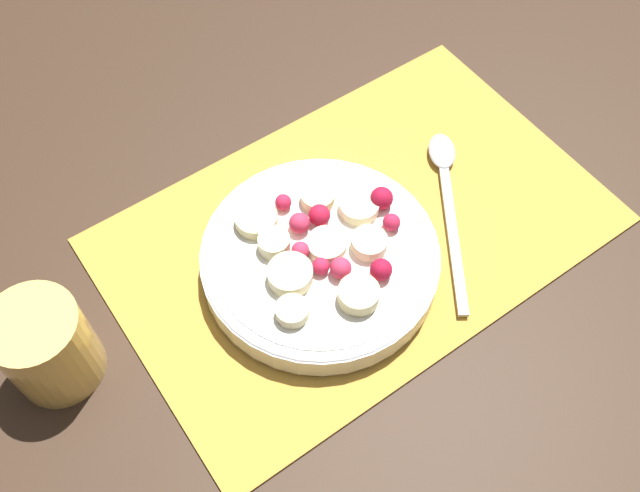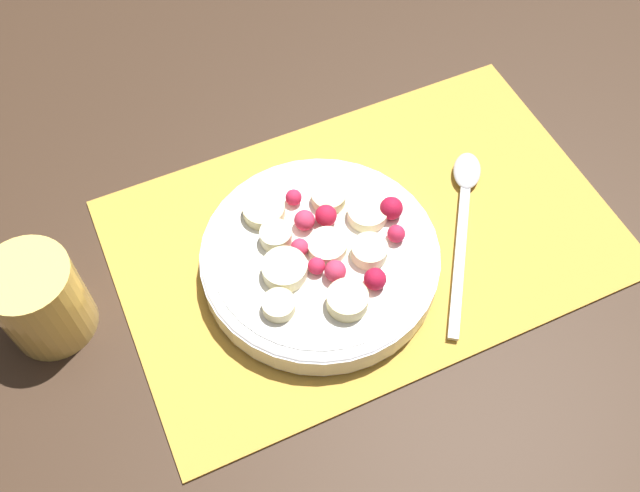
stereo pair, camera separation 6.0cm
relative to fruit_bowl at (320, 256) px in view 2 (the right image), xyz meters
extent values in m
plane|color=#382619|center=(-0.05, -0.01, -0.02)|extent=(3.00, 3.00, 0.00)
cube|color=gold|center=(-0.05, -0.01, -0.02)|extent=(0.44, 0.28, 0.01)
cylinder|color=white|center=(0.00, 0.00, -0.01)|extent=(0.21, 0.21, 0.02)
torus|color=white|center=(0.00, 0.00, 0.00)|extent=(0.21, 0.21, 0.01)
cylinder|color=white|center=(0.00, 0.00, 0.01)|extent=(0.18, 0.18, 0.00)
cylinder|color=beige|center=(-0.03, -0.04, 0.02)|extent=(0.04, 0.04, 0.01)
cylinder|color=beige|center=(0.00, 0.06, 0.02)|extent=(0.05, 0.05, 0.01)
cylinder|color=#F4EAB7|center=(-0.01, 0.00, 0.01)|extent=(0.05, 0.05, 0.01)
cylinder|color=beige|center=(0.03, -0.05, 0.02)|extent=(0.05, 0.05, 0.01)
cylinder|color=#F4EAB7|center=(-0.04, 0.02, 0.02)|extent=(0.04, 0.04, 0.01)
cylinder|color=beige|center=(0.05, 0.04, 0.02)|extent=(0.04, 0.04, 0.01)
cylinder|color=#F4EAB7|center=(-0.05, -0.02, 0.02)|extent=(0.05, 0.05, 0.01)
cylinder|color=#F4EAB7|center=(0.04, 0.01, 0.02)|extent=(0.05, 0.05, 0.01)
cylinder|color=#F4EAB7|center=(0.03, -0.02, 0.02)|extent=(0.04, 0.04, 0.01)
sphere|color=#D12347|center=(-0.06, 0.02, 0.02)|extent=(0.02, 0.02, 0.02)
sphere|color=#DB3356|center=(0.02, -0.01, 0.02)|extent=(0.02, 0.02, 0.02)
sphere|color=#D12347|center=(0.00, -0.06, 0.02)|extent=(0.01, 0.01, 0.01)
sphere|color=red|center=(-0.02, -0.02, 0.02)|extent=(0.02, 0.02, 0.02)
sphere|color=#B21433|center=(-0.03, 0.05, 0.02)|extent=(0.02, 0.02, 0.02)
sphere|color=#B21433|center=(-0.07, -0.01, 0.02)|extent=(0.02, 0.02, 0.02)
sphere|color=#DB3356|center=(0.00, 0.03, 0.02)|extent=(0.02, 0.02, 0.02)
sphere|color=#D12347|center=(0.01, 0.02, 0.02)|extent=(0.01, 0.01, 0.01)
sphere|color=#DB3356|center=(0.00, -0.03, 0.02)|extent=(0.02, 0.02, 0.02)
cube|color=#B2B2B7|center=(-0.11, 0.04, -0.02)|extent=(0.10, 0.14, 0.00)
ellipsoid|color=#B2B2B7|center=(-0.17, -0.04, -0.01)|extent=(0.05, 0.05, 0.01)
cylinder|color=#F4CC66|center=(0.23, -0.05, 0.02)|extent=(0.07, 0.07, 0.08)
camera|label=1|loc=(0.18, 0.26, 0.52)|focal=40.00mm
camera|label=2|loc=(0.13, 0.29, 0.52)|focal=40.00mm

